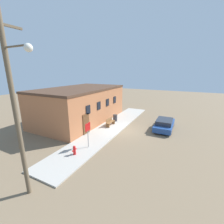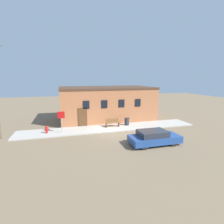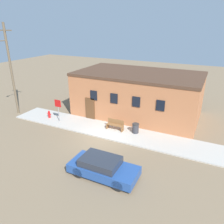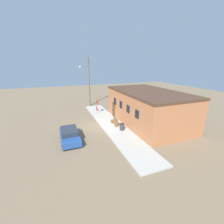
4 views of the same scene
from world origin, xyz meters
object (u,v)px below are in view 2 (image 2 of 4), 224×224
fire_hydrant (47,129)px  bench (112,123)px  trash_bin (127,121)px  stop_sign (61,118)px  parked_car (154,137)px

fire_hydrant → bench: bearing=4.0°
bench → fire_hydrant: bearing=-176.0°
fire_hydrant → trash_bin: bearing=4.5°
fire_hydrant → trash_bin: (8.75, 0.68, 0.06)m
trash_bin → bench: bearing=-173.8°
fire_hydrant → stop_sign: 1.87m
bench → stop_sign: bearing=-172.1°
fire_hydrant → stop_sign: (1.46, -0.28, 1.14)m
stop_sign → trash_bin: bearing=7.5°
fire_hydrant → parked_car: parked_car is taller
fire_hydrant → bench: 6.96m
stop_sign → bench: (5.49, 0.77, -1.06)m
bench → parked_car: parked_car is taller
stop_sign → trash_bin: 7.44m
fire_hydrant → trash_bin: trash_bin is taller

